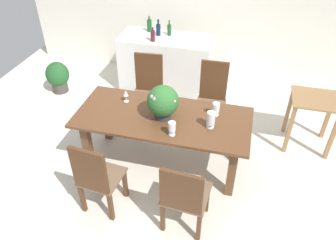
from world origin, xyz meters
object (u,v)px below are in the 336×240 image
Objects in this scene: dining_table at (163,124)px; wine_bottle_tall at (169,30)px; crystal_vase_right at (216,108)px; wine_glass at (126,94)px; chair_far_right at (212,95)px; wine_bottle_dark at (153,36)px; side_table at (313,111)px; wine_bottle_green at (158,29)px; flower_centerpiece at (163,102)px; crystal_vase_center_near at (211,119)px; crystal_vase_left at (172,127)px; chair_near_right at (184,196)px; chair_far_left at (148,86)px; wine_bottle_amber at (149,25)px; kitchen_counter at (166,64)px; potted_plant_floor at (58,76)px; chair_near_left at (96,177)px.

wine_bottle_tall reaches higher than dining_table.
crystal_vase_right is 1.13m from wine_glass.
chair_far_right is 1.39m from wine_bottle_dark.
side_table is (1.35, -0.06, 0.02)m from chair_far_right.
wine_bottle_green reaches higher than crystal_vase_right.
chair_far_right is at bearing -49.35° from wine_bottle_tall.
flower_centerpiece is 1.87× the size of wine_bottle_dark.
flower_centerpiece is 0.58m from crystal_vase_center_near.
wine_bottle_dark is (-1.08, 0.74, 0.48)m from chair_far_right.
crystal_vase_left is 1.03× the size of crystal_vase_right.
wine_bottle_tall reaches higher than wine_glass.
wine_glass reaches higher than side_table.
chair_far_right is at bearing 100.24° from crystal_vase_right.
wine_bottle_tall is (-0.61, 2.27, 0.17)m from crystal_vase_left.
crystal_vase_left is (-0.27, 0.61, 0.35)m from chair_near_right.
chair_far_right is at bearing -4.14° from chair_far_left.
crystal_vase_right is 2.31m from wine_bottle_amber.
kitchen_counter reaches higher than wine_glass.
wine_bottle_amber is at bearing 111.00° from dining_table.
wine_bottle_green reaches higher than wine_glass.
wine_glass is at bearing -32.87° from potted_plant_floor.
wine_glass is at bearing 179.37° from crystal_vase_right.
crystal_vase_left is (-0.28, -1.23, 0.31)m from chair_far_right.
chair_near_left is at bearing -51.70° from potted_plant_floor.
kitchen_counter is 1.98× the size of side_table.
flower_centerpiece is 0.64m from crystal_vase_right.
crystal_vase_right is (0.59, 0.20, -0.12)m from flower_centerpiece.
crystal_vase_left is 0.68× the size of wine_bottle_amber.
wine_bottle_tall reaches higher than crystal_vase_left.
wine_glass is at bearing -81.92° from chair_near_left.
crystal_vase_center_near reaches higher than crystal_vase_left.
wine_bottle_dark is (-0.61, 1.66, 0.40)m from dining_table.
dining_table is 1.04m from chair_near_left.
kitchen_counter reaches higher than side_table.
wine_bottle_green is at bearing 21.14° from potted_plant_floor.
chair_far_right is 0.81m from crystal_vase_right.
wine_bottle_green reaches higher than chair_far_right.
flower_centerpiece is at bearing -76.31° from kitchen_counter.
wine_bottle_green is 1.04× the size of wine_bottle_amber.
crystal_vase_center_near is at bearing -94.16° from chair_near_right.
dining_table is 2.14× the size of chair_near_left.
wine_bottle_dark is at bearing 93.03° from wine_glass.
wine_glass is at bearing -92.99° from kitchen_counter.
chair_far_left is 1.48m from crystal_vase_center_near.
crystal_vase_center_near is at bearing 32.05° from crystal_vase_left.
chair_near_left is at bearing -90.71° from kitchen_counter.
crystal_vase_center_near is 3.15m from potted_plant_floor.
crystal_vase_center_near is 1.26× the size of wine_glass.
side_table is 1.41× the size of potted_plant_floor.
wine_glass is (-0.53, 0.20, 0.24)m from dining_table.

